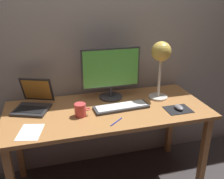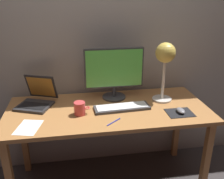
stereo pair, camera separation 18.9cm
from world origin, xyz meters
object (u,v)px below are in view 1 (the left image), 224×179
object	(u,v)px
keyboard_main	(121,107)
pen	(116,122)
monitor	(111,71)
desk_lamp	(161,56)
laptop	(34,100)
coffee_mug	(80,110)
mouse	(179,107)

from	to	relation	value
keyboard_main	pen	xyz separation A→B (m)	(-0.10, -0.21, -0.01)
monitor	desk_lamp	size ratio (longest dim) A/B	1.01
desk_lamp	laptop	bearing A→B (deg)	175.24
desk_lamp	coffee_mug	distance (m)	0.79
monitor	coffee_mug	distance (m)	0.45
monitor	pen	bearing A→B (deg)	-99.84
monitor	mouse	world-z (taller)	monitor
monitor	coffee_mug	bearing A→B (deg)	-138.95
laptop	keyboard_main	bearing A→B (deg)	-16.98
monitor	desk_lamp	world-z (taller)	desk_lamp
monitor	pen	size ratio (longest dim) A/B	3.56
pen	desk_lamp	bearing A→B (deg)	34.27
monitor	coffee_mug	world-z (taller)	monitor
keyboard_main	desk_lamp	world-z (taller)	desk_lamp
mouse	monitor	bearing A→B (deg)	141.04
desk_lamp	coffee_mug	world-z (taller)	desk_lamp
mouse	pen	xyz separation A→B (m)	(-0.53, -0.06, -0.02)
keyboard_main	mouse	bearing A→B (deg)	-18.40
desk_lamp	keyboard_main	bearing A→B (deg)	-162.60
mouse	pen	world-z (taller)	mouse
pen	monitor	bearing A→B (deg)	80.16
keyboard_main	laptop	world-z (taller)	laptop
laptop	coffee_mug	distance (m)	0.41
keyboard_main	coffee_mug	bearing A→B (deg)	-172.97
monitor	desk_lamp	bearing A→B (deg)	-15.30
laptop	monitor	bearing A→B (deg)	2.02
monitor	laptop	world-z (taller)	monitor
laptop	mouse	world-z (taller)	laptop
mouse	coffee_mug	world-z (taller)	coffee_mug
laptop	pen	size ratio (longest dim) A/B	2.60
desk_lamp	mouse	bearing A→B (deg)	-77.53
coffee_mug	keyboard_main	bearing A→B (deg)	7.03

